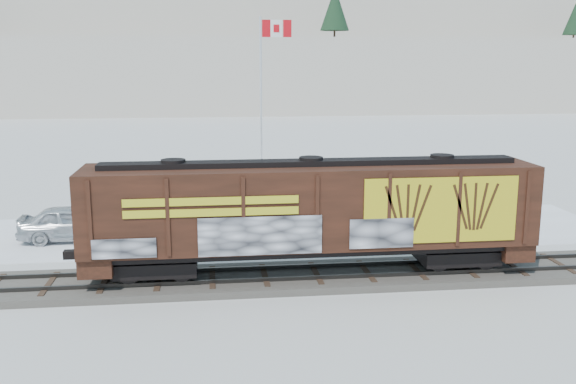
{
  "coord_description": "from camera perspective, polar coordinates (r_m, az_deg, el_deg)",
  "views": [
    {
      "loc": [
        0.06,
        -23.43,
        8.35
      ],
      "look_at": [
        3.27,
        3.0,
        2.91
      ],
      "focal_mm": 40.0,
      "sensor_mm": 36.0,
      "label": 1
    }
  ],
  "objects": [
    {
      "name": "ground",
      "position": [
        24.87,
        -6.72,
        -8.15
      ],
      "size": [
        500.0,
        500.0,
        0.0
      ],
      "primitive_type": "plane",
      "color": "white",
      "rests_on": "ground"
    },
    {
      "name": "rail_track",
      "position": [
        24.83,
        -6.73,
        -7.83
      ],
      "size": [
        50.0,
        3.4,
        0.43
      ],
      "color": "#59544C",
      "rests_on": "ground"
    },
    {
      "name": "car_white",
      "position": [
        30.25,
        -13.04,
        -3.24
      ],
      "size": [
        4.77,
        2.24,
        1.51
      ],
      "primitive_type": "imported",
      "rotation": [
        0.0,
        0.0,
        1.72
      ],
      "color": "silver",
      "rests_on": "parking_strip"
    },
    {
      "name": "hopper_railcar",
      "position": [
        24.35,
        2.03,
        -1.56
      ],
      "size": [
        16.95,
        3.06,
        4.3
      ],
      "color": "black",
      "rests_on": "rail_track"
    },
    {
      "name": "flagpole",
      "position": [
        39.1,
        -2.23,
        5.16
      ],
      "size": [
        2.3,
        0.9,
        10.95
      ],
      "color": "silver",
      "rests_on": "ground"
    },
    {
      "name": "parking_strip",
      "position": [
        32.03,
        -6.8,
        -3.62
      ],
      "size": [
        40.0,
        8.0,
        0.03
      ],
      "primitive_type": "cube",
      "color": "white",
      "rests_on": "ground"
    },
    {
      "name": "car_dark",
      "position": [
        33.01,
        11.86,
        -1.99
      ],
      "size": [
        5.45,
        3.97,
        1.47
      ],
      "primitive_type": "imported",
      "rotation": [
        0.0,
        0.0,
        1.14
      ],
      "color": "black",
      "rests_on": "parking_strip"
    },
    {
      "name": "car_silver",
      "position": [
        31.91,
        -18.54,
        -2.61
      ],
      "size": [
        5.0,
        2.08,
        1.69
      ],
      "primitive_type": "imported",
      "rotation": [
        0.0,
        0.0,
        1.59
      ],
      "color": "silver",
      "rests_on": "parking_strip"
    },
    {
      "name": "hillside",
      "position": [
        163.34,
        -7.15,
        13.57
      ],
      "size": [
        360.0,
        110.0,
        93.0
      ],
      "color": "white",
      "rests_on": "ground"
    }
  ]
}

